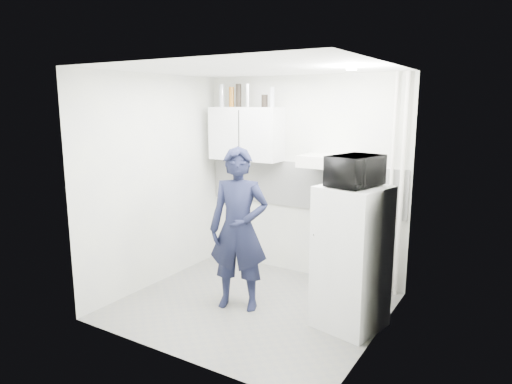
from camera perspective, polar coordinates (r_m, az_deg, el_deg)
The scene contains 23 objects.
floor at distance 5.31m, azimuth -0.60°, elevation -14.04°, with size 2.80×2.80×0.00m, color slate.
ceiling at distance 4.82m, azimuth -0.67°, elevation 15.20°, with size 2.80×2.80×0.00m, color white.
wall_back at distance 5.98m, azimuth 5.76°, elevation 1.84°, with size 2.80×2.80×0.00m, color beige.
wall_left at distance 5.76m, azimuth -12.51°, elevation 1.28°, with size 2.60×2.60×0.00m, color beige.
wall_right at distance 4.34m, azimuth 15.23°, elevation -2.01°, with size 2.60×2.60×0.00m, color beige.
person at distance 5.00m, azimuth -2.17°, elevation -4.68°, with size 0.65×0.43×1.80m, color black.
stove at distance 5.70m, azimuth 10.86°, elevation -7.90°, with size 0.52×0.52×0.84m, color silver.
fridge at distance 4.71m, azimuth 11.85°, elevation -8.04°, with size 0.60×0.60×1.46m, color silver.
stove_top at distance 5.58m, azimuth 11.02°, elevation -3.68°, with size 0.50×0.50×0.03m, color black.
saucepan at distance 5.57m, azimuth 10.11°, elevation -2.99°, with size 0.18×0.18×0.10m, color silver.
microwave at distance 4.51m, azimuth 12.29°, elevation 2.60°, with size 0.37×0.55×0.30m, color black.
bottle_a at distance 6.34m, azimuth -4.31°, elevation 11.92°, with size 0.07×0.07×0.30m, color #B2B7BC.
bottle_b at distance 6.25m, azimuth -3.08°, elevation 11.78°, with size 0.07×0.07×0.26m, color brown.
bottle_c at distance 6.18m, azimuth -2.19°, elevation 11.97°, with size 0.07×0.07×0.30m, color black.
bottle_d at distance 6.11m, azimuth -1.08°, elevation 11.97°, with size 0.07×0.07×0.30m, color silver.
canister_b at distance 5.97m, azimuth 1.08°, elevation 11.32°, with size 0.08×0.08×0.16m, color black.
bottle_e at distance 5.91m, azimuth 2.04°, elevation 11.76°, with size 0.06×0.06×0.25m, color #B2B7BC.
upper_cabinet at distance 6.13m, azimuth -1.23°, elevation 7.30°, with size 1.00×0.35×0.70m, color silver.
range_hood at distance 5.53m, azimuth 8.88°, elevation 3.85°, with size 0.60×0.50×0.14m, color silver.
backsplash at distance 5.98m, azimuth 5.68°, elevation 0.88°, with size 2.74×0.03×0.60m, color white.
pipe_a at distance 5.47m, azimuth 17.72°, elevation 0.51°, with size 0.05×0.05×2.60m, color silver.
pipe_b at distance 5.50m, azimuth 16.51°, elevation 0.63°, with size 0.04×0.04×2.60m, color silver.
ceiling_spot_fixture at distance 4.56m, azimuth 11.82°, elevation 14.83°, with size 0.10×0.10×0.02m, color white.
Camera 1 is at (2.56, -4.07, 2.25)m, focal length 32.00 mm.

